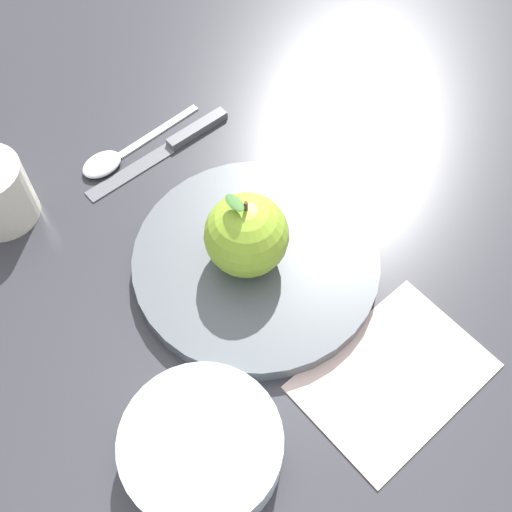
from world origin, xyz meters
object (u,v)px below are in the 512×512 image
(apple, at_px, (247,235))
(dinner_plate, at_px, (256,261))
(linen_napkin, at_px, (394,376))
(spoon, at_px, (114,157))
(side_bowl, at_px, (201,446))
(knife, at_px, (172,145))

(apple, bearing_deg, dinner_plate, -158.22)
(dinner_plate, relative_size, linen_napkin, 1.45)
(dinner_plate, relative_size, spoon, 1.77)
(apple, height_order, linen_napkin, apple)
(spoon, relative_size, linen_napkin, 0.82)
(dinner_plate, bearing_deg, spoon, -32.72)
(dinner_plate, bearing_deg, side_bowl, 85.23)
(apple, xyz_separation_m, spoon, (0.18, -0.12, -0.06))
(dinner_plate, distance_m, linen_napkin, 0.18)
(knife, bearing_deg, linen_napkin, 137.26)
(apple, bearing_deg, knife, -53.00)
(apple, bearing_deg, linen_napkin, 147.92)
(knife, xyz_separation_m, spoon, (0.06, 0.03, 0.00))
(apple, height_order, knife, apple)
(knife, distance_m, spoon, 0.07)
(apple, xyz_separation_m, side_bowl, (0.01, 0.19, -0.04))
(side_bowl, height_order, linen_napkin, side_bowl)
(knife, bearing_deg, side_bowl, 107.10)
(side_bowl, bearing_deg, dinner_plate, -94.77)
(dinner_plate, height_order, apple, apple)
(dinner_plate, bearing_deg, knife, -50.32)
(apple, xyz_separation_m, linen_napkin, (-0.15, 0.10, -0.06))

